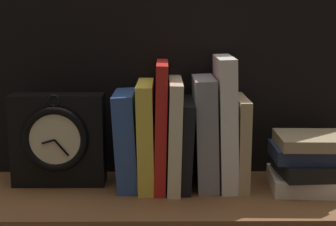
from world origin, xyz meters
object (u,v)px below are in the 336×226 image
(book_blue_modern, at_px, (127,139))
(book_yellow_seinlanguage, at_px, (146,135))
(book_red_requiem, at_px, (161,125))
(framed_clock, at_px, (58,139))
(book_cream_twain, at_px, (174,133))
(book_black_skeptic, at_px, (188,143))
(book_stack_side, at_px, (312,162))
(book_tan_shortstories, at_px, (240,142))
(book_gray_chess, at_px, (205,132))
(book_white_catcher, at_px, (225,122))

(book_blue_modern, bearing_deg, book_yellow_seinlanguage, 0.00)
(book_red_requiem, relative_size, framed_clock, 1.32)
(book_red_requiem, bearing_deg, book_cream_twain, 0.00)
(book_cream_twain, height_order, book_black_skeptic, book_cream_twain)
(book_yellow_seinlanguage, height_order, book_stack_side, book_yellow_seinlanguage)
(book_tan_shortstories, bearing_deg, book_cream_twain, 180.00)
(book_yellow_seinlanguage, bearing_deg, book_red_requiem, 0.00)
(book_black_skeptic, distance_m, framed_clock, 0.26)
(book_gray_chess, bearing_deg, framed_clock, 179.38)
(book_gray_chess, distance_m, book_tan_shortstories, 0.07)
(book_blue_modern, distance_m, book_cream_twain, 0.09)
(framed_clock, bearing_deg, book_red_requiem, -0.88)
(book_cream_twain, distance_m, book_gray_chess, 0.06)
(book_white_catcher, bearing_deg, book_tan_shortstories, 0.00)
(book_black_skeptic, height_order, book_tan_shortstories, book_tan_shortstories)
(book_yellow_seinlanguage, height_order, book_tan_shortstories, book_yellow_seinlanguage)
(book_black_skeptic, height_order, framed_clock, framed_clock)
(book_tan_shortstories, distance_m, book_stack_side, 0.14)
(book_blue_modern, xyz_separation_m, book_yellow_seinlanguage, (0.04, 0.00, 0.01))
(book_white_catcher, bearing_deg, book_black_skeptic, 180.00)
(book_black_skeptic, distance_m, book_tan_shortstories, 0.10)
(book_yellow_seinlanguage, distance_m, book_cream_twain, 0.06)
(book_cream_twain, distance_m, book_stack_side, 0.27)
(framed_clock, bearing_deg, book_stack_side, -3.73)
(book_black_skeptic, relative_size, framed_clock, 0.92)
(book_white_catcher, bearing_deg, book_gray_chess, 180.00)
(book_cream_twain, height_order, book_gray_chess, book_gray_chess)
(book_cream_twain, height_order, framed_clock, book_cream_twain)
(book_cream_twain, bearing_deg, book_black_skeptic, 0.00)
(book_white_catcher, bearing_deg, book_red_requiem, 180.00)
(book_yellow_seinlanguage, xyz_separation_m, book_cream_twain, (0.06, 0.00, 0.00))
(book_red_requiem, xyz_separation_m, book_gray_chess, (0.09, 0.00, -0.01))
(book_blue_modern, height_order, book_yellow_seinlanguage, book_yellow_seinlanguage)
(book_yellow_seinlanguage, distance_m, book_red_requiem, 0.04)
(book_yellow_seinlanguage, bearing_deg, book_cream_twain, 0.00)
(framed_clock, xyz_separation_m, book_stack_side, (0.49, -0.03, -0.04))
(book_red_requiem, distance_m, framed_clock, 0.20)
(book_yellow_seinlanguage, xyz_separation_m, book_white_catcher, (0.15, 0.00, 0.02))
(book_red_requiem, height_order, book_cream_twain, book_red_requiem)
(book_gray_chess, xyz_separation_m, book_white_catcher, (0.04, 0.00, 0.02))
(book_yellow_seinlanguage, bearing_deg, framed_clock, 178.97)
(book_stack_side, bearing_deg, book_white_catcher, 170.07)
(book_blue_modern, distance_m, book_gray_chess, 0.15)
(framed_clock, bearing_deg, book_white_catcher, -0.54)
(book_red_requiem, bearing_deg, book_white_catcher, 0.00)
(framed_clock, bearing_deg, book_blue_modern, -1.31)
(framed_clock, bearing_deg, book_tan_shortstories, -0.50)
(book_yellow_seinlanguage, distance_m, book_gray_chess, 0.12)
(book_gray_chess, bearing_deg, book_tan_shortstories, 0.00)
(book_gray_chess, bearing_deg, book_red_requiem, 180.00)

